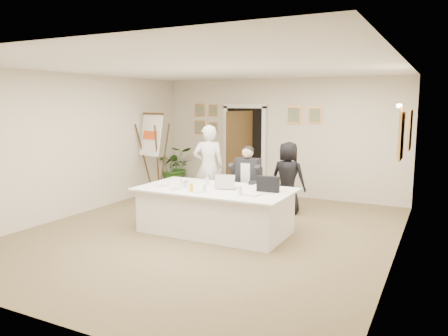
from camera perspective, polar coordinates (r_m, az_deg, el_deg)
name	(u,v)px	position (r m, az deg, el deg)	size (l,w,h in m)	color
floor	(209,232)	(7.66, -1.93, -8.39)	(7.00, 7.00, 0.00)	brown
ceiling	(208,68)	(7.36, -2.04, 12.97)	(6.00, 7.00, 0.02)	white
wall_back	(280,138)	(10.56, 7.27, 3.94)	(6.00, 0.10, 2.80)	beige
wall_front	(36,188)	(4.67, -23.29, -2.37)	(6.00, 0.10, 2.80)	beige
wall_left	(78,145)	(9.21, -18.57, 2.91)	(0.10, 7.00, 2.80)	beige
wall_right	(399,163)	(6.49, 21.87, 0.58)	(0.10, 7.00, 2.80)	beige
doorway	(243,151)	(10.76, 2.49, 2.17)	(1.14, 0.86, 2.20)	black
pictures_back_wall	(249,118)	(10.81, 3.25, 6.48)	(3.40, 0.06, 0.80)	#E8A34F
pictures_right_wall	(406,133)	(7.65, 22.63, 4.28)	(0.06, 2.20, 0.80)	#E8A34F
wall_sconce	(402,111)	(7.64, 22.26, 6.93)	(0.20, 0.30, 0.24)	#BD7B3C
conference_table	(215,210)	(7.57, -1.17, -5.51)	(2.64, 1.41, 0.78)	white
seated_man	(247,183)	(8.32, 2.99, -1.93)	(0.62, 0.66, 1.44)	black
flip_chart	(155,159)	(10.48, -8.99, 1.15)	(0.71, 0.51, 1.96)	#362611
standing_man	(208,167)	(9.27, -2.04, 0.17)	(0.65, 0.42, 1.77)	white
standing_woman	(288,178)	(8.89, 8.35, -1.28)	(0.71, 0.46, 1.46)	black
potted_palm	(175,167)	(11.65, -6.39, 0.16)	(0.99, 0.86, 1.10)	#2C5A1E
laptop	(228,180)	(7.46, 0.53, -1.63)	(0.34, 0.36, 0.28)	#B7BABC
laptop_bag	(268,184)	(7.21, 5.77, -2.10)	(0.37, 0.10, 0.26)	black
paper_stack	(251,194)	(6.97, 3.50, -3.41)	(0.30, 0.21, 0.03)	white
plate_left	(163,186)	(7.74, -7.97, -2.34)	(0.23, 0.23, 0.01)	white
plate_mid	(176,189)	(7.42, -6.29, -2.76)	(0.21, 0.21, 0.01)	white
plate_near	(199,192)	(7.14, -3.33, -3.18)	(0.20, 0.20, 0.01)	white
glass_a	(182,182)	(7.73, -5.56, -1.84)	(0.06, 0.06, 0.14)	silver
glass_b	(205,188)	(7.14, -2.52, -2.65)	(0.07, 0.07, 0.14)	silver
glass_c	(240,191)	(6.93, 2.11, -2.99)	(0.06, 0.06, 0.14)	silver
glass_d	(207,181)	(7.77, -2.17, -1.75)	(0.06, 0.06, 0.14)	silver
oj_glass	(191,187)	(7.24, -4.29, -2.55)	(0.07, 0.07, 0.13)	yellow
steel_jug	(186,185)	(7.55, -5.01, -2.20)	(0.09, 0.09, 0.11)	silver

